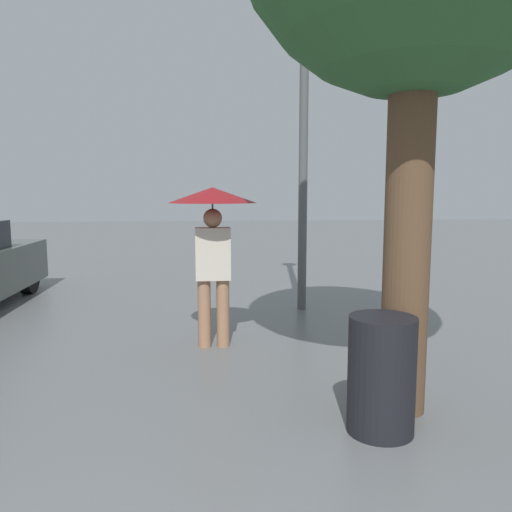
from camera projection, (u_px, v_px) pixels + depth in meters
pedestrian at (213, 223)px, 5.32m from camera, size 0.95×0.95×1.74m
street_lamp at (304, 71)px, 6.85m from camera, size 0.34×0.34×5.20m
trash_bin at (381, 375)px, 3.48m from camera, size 0.47×0.47×0.83m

